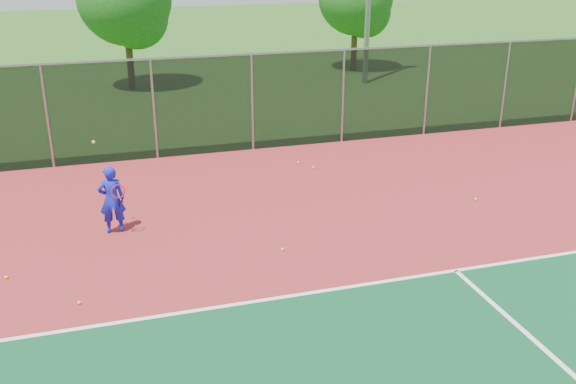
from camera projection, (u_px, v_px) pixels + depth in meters
name	position (u px, v px, depth m)	size (l,w,h in m)	color
ground	(441.00, 382.00, 9.68)	(120.00, 120.00, 0.00)	#255518
court_apron	(385.00, 313.00, 11.46)	(30.00, 20.00, 0.02)	maroon
fence_back	(252.00, 101.00, 19.80)	(30.00, 0.06, 3.03)	black
tennis_player	(112.00, 199.00, 14.32)	(0.60, 0.61, 2.16)	#151CC8
practice_ball_1	(6.00, 277.00, 12.56)	(0.07, 0.07, 0.07)	yellow
practice_ball_2	(298.00, 162.00, 19.05)	(0.07, 0.07, 0.07)	yellow
practice_ball_3	(283.00, 249.00, 13.70)	(0.07, 0.07, 0.07)	yellow
practice_ball_5	(476.00, 199.00, 16.34)	(0.07, 0.07, 0.07)	yellow
practice_ball_7	(313.00, 167.00, 18.63)	(0.07, 0.07, 0.07)	yellow
practice_ball_8	(79.00, 303.00, 11.68)	(0.07, 0.07, 0.07)	yellow
tree_back_left	(127.00, 2.00, 27.37)	(4.04, 4.04, 5.94)	#3B2915
tree_back_mid	(358.00, 1.00, 31.60)	(3.71, 3.71, 5.45)	#3B2915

